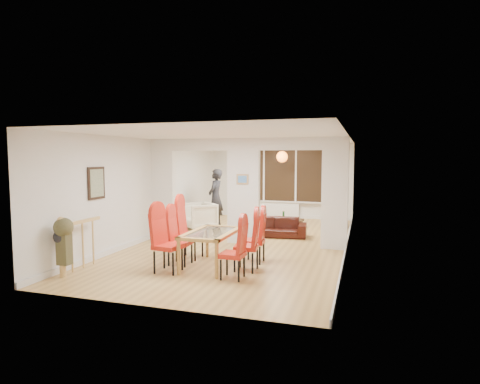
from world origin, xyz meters
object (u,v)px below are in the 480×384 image
at_px(dining_chair_ra, 233,250).
at_px(dining_chair_rc, 254,237).
at_px(bowl, 277,217).
at_px(sofa, 274,227).
at_px(dining_chair_lb, 180,238).
at_px(dining_table, 211,249).
at_px(person, 216,197).
at_px(dining_chair_la, 168,242).
at_px(dining_chair_rb, 246,243).
at_px(television, 334,219).
at_px(bottle, 283,215).
at_px(coffee_table, 285,223).
at_px(dining_chair_lc, 190,230).
at_px(armchair, 199,216).

xyz_separation_m(dining_chair_ra, dining_chair_rc, (0.07, 1.17, 0.01)).
bearing_deg(bowl, sofa, -81.77).
bearing_deg(dining_chair_lb, bowl, 75.61).
height_order(dining_table, person, person).
xyz_separation_m(dining_chair_la, dining_chair_rb, (1.35, 0.52, -0.04)).
relative_size(dining_chair_lb, television, 1.14).
xyz_separation_m(dining_chair_lb, sofa, (1.15, 3.37, -0.27)).
bearing_deg(bottle, dining_chair_la, -101.86).
bearing_deg(coffee_table, dining_chair_lc, -105.49).
bearing_deg(dining_chair_lc, armchair, 105.80).
xyz_separation_m(dining_chair_rc, bottle, (-0.21, 4.22, -0.13)).
bearing_deg(dining_chair_la, bowl, 89.18).
xyz_separation_m(dining_chair_la, bowl, (0.92, 5.45, -0.29)).
bearing_deg(dining_chair_rb, person, 109.46).
bearing_deg(dining_chair_rb, dining_chair_rc, 83.83).
height_order(dining_chair_rb, person, person).
bearing_deg(dining_chair_la, television, 74.61).
bearing_deg(dining_chair_ra, dining_table, 137.32).
bearing_deg(dining_chair_rc, armchair, 123.58).
bearing_deg(bottle, television, 17.49).
bearing_deg(dining_chair_ra, television, 78.00).
relative_size(dining_chair_la, dining_chair_lb, 1.08).
xyz_separation_m(dining_chair_la, dining_chair_lc, (-0.04, 1.06, 0.02)).
bearing_deg(dining_chair_rc, bowl, 90.44).
distance_m(dining_chair_lc, armchair, 3.47).
height_order(dining_table, bowl, dining_table).
height_order(dining_table, dining_chair_rb, dining_chair_rb).
bearing_deg(dining_chair_lc, dining_chair_rc, -0.87).
bearing_deg(armchair, dining_table, -20.57).
bearing_deg(dining_chair_rb, dining_table, 168.22).
bearing_deg(sofa, dining_chair_rc, -91.44).
xyz_separation_m(coffee_table, bottle, (-0.03, -0.02, 0.26)).
relative_size(television, bottle, 3.65).
xyz_separation_m(dining_chair_rc, coffee_table, (-0.18, 4.24, -0.38)).
height_order(dining_chair_lb, dining_chair_rc, dining_chair_lb).
bearing_deg(dining_chair_lb, sofa, 67.48).
bearing_deg(dining_chair_rc, dining_table, -146.21).
height_order(dining_chair_rc, person, person).
relative_size(armchair, bottle, 3.41).
relative_size(dining_chair_lc, coffee_table, 1.06).
xyz_separation_m(dining_chair_la, dining_chair_ra, (1.27, -0.03, -0.07)).
relative_size(dining_chair_lb, person, 0.60).
relative_size(dining_chair_la, armchair, 1.32).
bearing_deg(dining_chair_lb, dining_chair_rb, -4.50).
bearing_deg(sofa, dining_table, -104.11).
xyz_separation_m(dining_chair_ra, sofa, (-0.13, 3.94, -0.25)).
xyz_separation_m(dining_chair_lb, television, (2.62, 5.29, -0.26)).
xyz_separation_m(dining_chair_lb, armchair, (-1.20, 3.78, -0.13)).
xyz_separation_m(dining_chair_rb, sofa, (-0.22, 3.39, -0.28)).
bearing_deg(dining_chair_la, dining_chair_lc, 100.87).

